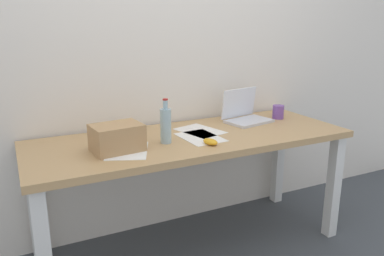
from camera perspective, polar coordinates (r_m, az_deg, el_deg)
The scene contains 11 objects.
ground_plane at distance 2.63m, azimuth 0.00°, elevation -17.11°, with size 8.00×8.00×0.00m, color #42474C.
back_wall at distance 2.59m, azimuth -4.11°, elevation 12.87°, with size 5.20×0.08×2.60m, color silver.
desk at distance 2.34m, azimuth 0.00°, elevation -3.46°, with size 1.94×0.70×0.75m.
laptop_right at distance 2.67m, azimuth 7.97°, elevation 2.01°, with size 0.34×0.28×0.22m.
beer_bottle at distance 2.16m, azimuth -3.94°, elevation 0.46°, with size 0.06×0.06×0.26m.
computer_mouse at distance 2.15m, azimuth 2.75°, elevation -2.06°, with size 0.06×0.10×0.03m, color gold.
cardboard_box at distance 2.07m, azimuth -11.13°, elevation -1.45°, with size 0.26×0.19×0.15m, color tan.
coffee_mug at distance 2.79m, azimuth 12.74°, elevation 2.35°, with size 0.08×0.08×0.10m, color #724799.
paper_sheet_near_back at distance 2.42m, azimuth 1.20°, elevation -0.43°, with size 0.21×0.30×0.00m, color white.
paper_sheet_center at distance 2.28m, azimuth 1.26°, elevation -1.40°, with size 0.21×0.30×0.00m, color white.
paper_sheet_front_left at distance 2.08m, azimuth -9.61°, elevation -3.35°, with size 0.21×0.30×0.00m, color white.
Camera 1 is at (-0.97, -1.99, 1.42)m, focal length 35.72 mm.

